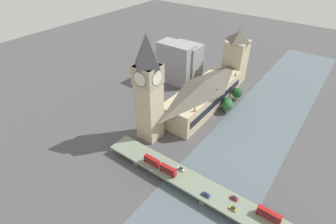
{
  "coord_description": "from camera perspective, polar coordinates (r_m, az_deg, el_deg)",
  "views": [
    {
      "loc": [
        -68.4,
        153.27,
        119.99
      ],
      "look_at": [
        19.78,
        34.01,
        16.48
      ],
      "focal_mm": 28.0,
      "sensor_mm": 36.0,
      "label": 1
    }
  ],
  "objects": [
    {
      "name": "car_northbound_mid",
      "position": [
        146.17,
        14.2,
        -17.72
      ],
      "size": [
        4.0,
        1.93,
        1.49
      ],
      "color": "maroon",
      "rests_on": "road_bridge"
    },
    {
      "name": "road_bridge",
      "position": [
        148.33,
        8.61,
        -16.81
      ],
      "size": [
        134.58,
        14.49,
        5.53
      ],
      "color": "#5D6A59",
      "rests_on": "ground_plane"
    },
    {
      "name": "car_northbound_tail",
      "position": [
        155.36,
        2.77,
        -12.25
      ],
      "size": [
        4.55,
        1.91,
        1.24
      ],
      "color": "silver",
      "rests_on": "road_bridge"
    },
    {
      "name": "clock_tower",
      "position": [
        164.72,
        -4.29,
        5.31
      ],
      "size": [
        14.96,
        14.96,
        73.35
      ],
      "color": "#C1B28E",
      "rests_on": "ground_plane"
    },
    {
      "name": "car_southbound_lead",
      "position": [
        142.31,
        13.95,
        -19.72
      ],
      "size": [
        3.86,
        1.79,
        1.39
      ],
      "color": "gold",
      "rests_on": "road_bridge"
    },
    {
      "name": "city_block_center",
      "position": [
        251.32,
        3.92,
        10.77
      ],
      "size": [
        27.08,
        18.85,
        35.06
      ],
      "color": "#939399",
      "rests_on": "ground_plane"
    },
    {
      "name": "double_decker_bus_mid",
      "position": [
        151.91,
        0.03,
        -12.43
      ],
      "size": [
        10.43,
        2.52,
        4.98
      ],
      "color": "red",
      "rests_on": "road_bridge"
    },
    {
      "name": "tree_embankment_near",
      "position": [
        211.09,
        12.81,
        1.46
      ],
      "size": [
        8.71,
        8.71,
        11.02
      ],
      "color": "brown",
      "rests_on": "ground_plane"
    },
    {
      "name": "tree_embankment_far",
      "position": [
        216.42,
        12.72,
        2.12
      ],
      "size": [
        8.47,
        8.47,
        10.05
      ],
      "color": "brown",
      "rests_on": "ground_plane"
    },
    {
      "name": "victoria_tower",
      "position": [
        251.82,
        14.48,
        11.37
      ],
      "size": [
        18.1,
        18.1,
        51.8
      ],
      "color": "#C1B28E",
      "rests_on": "ground_plane"
    },
    {
      "name": "double_decker_bus_rear",
      "position": [
        142.59,
        21.13,
        -20.1
      ],
      "size": [
        11.85,
        2.64,
        5.09
      ],
      "color": "red",
      "rests_on": "road_bridge"
    },
    {
      "name": "parliament_hall",
      "position": [
        211.44,
        7.78,
        3.81
      ],
      "size": [
        25.1,
        85.7,
        23.91
      ],
      "color": "#C1B28E",
      "rests_on": "ground_plane"
    },
    {
      "name": "double_decker_bus_lead",
      "position": [
        157.04,
        -3.52,
        -10.54
      ],
      "size": [
        10.73,
        2.47,
        4.94
      ],
      "color": "red",
      "rests_on": "road_bridge"
    },
    {
      "name": "river_water",
      "position": [
        198.0,
        18.17,
        -4.41
      ],
      "size": [
        51.29,
        360.0,
        0.3
      ],
      "primitive_type": "cube",
      "color": "slate",
      "rests_on": "ground_plane"
    },
    {
      "name": "ground_plane",
      "position": [
        206.32,
        10.09,
        -1.28
      ],
      "size": [
        600.0,
        600.0,
        0.0
      ],
      "primitive_type": "plane",
      "color": "#4C4C4F"
    },
    {
      "name": "tree_embankment_mid",
      "position": [
        229.51,
        14.78,
        4.07
      ],
      "size": [
        8.7,
        8.7,
        11.03
      ],
      "color": "brown",
      "rests_on": "ground_plane"
    },
    {
      "name": "city_block_west",
      "position": [
        246.22,
        1.81,
        10.63
      ],
      "size": [
        33.28,
        17.76,
        37.6
      ],
      "color": "#939399",
      "rests_on": "ground_plane"
    },
    {
      "name": "car_northbound_lead",
      "position": [
        144.8,
        8.24,
        -17.38
      ],
      "size": [
        4.78,
        1.89,
        1.46
      ],
      "color": "navy",
      "rests_on": "road_bridge"
    }
  ]
}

